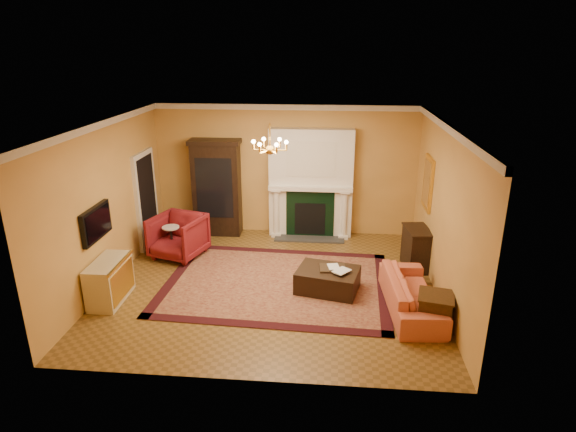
# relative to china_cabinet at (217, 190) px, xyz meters

# --- Properties ---
(floor) EXTENTS (6.00, 5.50, 0.02)m
(floor) POSITION_rel_china_cabinet_xyz_m (1.57, -2.49, -1.08)
(floor) COLOR brown
(floor) RESTS_ON ground
(ceiling) EXTENTS (6.00, 5.50, 0.02)m
(ceiling) POSITION_rel_china_cabinet_xyz_m (1.57, -2.49, 1.94)
(ceiling) COLOR silver
(ceiling) RESTS_ON wall_back
(wall_back) EXTENTS (6.00, 0.02, 3.00)m
(wall_back) POSITION_rel_china_cabinet_xyz_m (1.57, 0.27, 0.43)
(wall_back) COLOR gold
(wall_back) RESTS_ON floor
(wall_front) EXTENTS (6.00, 0.02, 3.00)m
(wall_front) POSITION_rel_china_cabinet_xyz_m (1.57, -5.25, 0.43)
(wall_front) COLOR gold
(wall_front) RESTS_ON floor
(wall_left) EXTENTS (0.02, 5.50, 3.00)m
(wall_left) POSITION_rel_china_cabinet_xyz_m (-1.44, -2.49, 0.43)
(wall_left) COLOR gold
(wall_left) RESTS_ON floor
(wall_right) EXTENTS (0.02, 5.50, 3.00)m
(wall_right) POSITION_rel_china_cabinet_xyz_m (4.58, -2.49, 0.43)
(wall_right) COLOR gold
(wall_right) RESTS_ON floor
(fireplace) EXTENTS (1.90, 0.70, 2.50)m
(fireplace) POSITION_rel_china_cabinet_xyz_m (2.17, 0.08, 0.13)
(fireplace) COLOR white
(fireplace) RESTS_ON wall_back
(crown_molding) EXTENTS (6.00, 5.50, 0.12)m
(crown_molding) POSITION_rel_china_cabinet_xyz_m (1.57, -1.53, 1.87)
(crown_molding) COLOR silver
(crown_molding) RESTS_ON ceiling
(doorway) EXTENTS (0.08, 1.05, 2.10)m
(doorway) POSITION_rel_china_cabinet_xyz_m (-1.39, -0.79, -0.02)
(doorway) COLOR silver
(doorway) RESTS_ON wall_left
(tv_panel) EXTENTS (0.09, 0.95, 0.58)m
(tv_panel) POSITION_rel_china_cabinet_xyz_m (-1.38, -3.09, 0.28)
(tv_panel) COLOR black
(tv_panel) RESTS_ON wall_left
(gilt_mirror) EXTENTS (0.06, 0.76, 1.05)m
(gilt_mirror) POSITION_rel_china_cabinet_xyz_m (4.53, -1.09, 0.58)
(gilt_mirror) COLOR gold
(gilt_mirror) RESTS_ON wall_right
(chandelier) EXTENTS (0.63, 0.55, 0.53)m
(chandelier) POSITION_rel_china_cabinet_xyz_m (1.57, -2.49, 1.54)
(chandelier) COLOR gold
(chandelier) RESTS_ON ceiling
(oriental_rug) EXTENTS (4.28, 3.29, 0.02)m
(oriental_rug) POSITION_rel_china_cabinet_xyz_m (1.66, -2.45, -1.06)
(oriental_rug) COLOR #4B1210
(oriental_rug) RESTS_ON floor
(china_cabinet) EXTENTS (1.08, 0.51, 2.14)m
(china_cabinet) POSITION_rel_china_cabinet_xyz_m (0.00, 0.00, 0.00)
(china_cabinet) COLOR black
(china_cabinet) RESTS_ON floor
(wingback_armchair) EXTENTS (1.20, 1.16, 1.00)m
(wingback_armchair) POSITION_rel_china_cabinet_xyz_m (-0.53, -1.41, -0.57)
(wingback_armchair) COLOR maroon
(wingback_armchair) RESTS_ON floor
(pedestal_table) EXTENTS (0.36, 0.36, 0.64)m
(pedestal_table) POSITION_rel_china_cabinet_xyz_m (-0.70, -1.35, -0.70)
(pedestal_table) COLOR black
(pedestal_table) RESTS_ON floor
(commode) EXTENTS (0.49, 1.00, 0.74)m
(commode) POSITION_rel_china_cabinet_xyz_m (-1.16, -3.32, -0.70)
(commode) COLOR beige
(commode) RESTS_ON floor
(coral_sofa) EXTENTS (0.72, 2.02, 0.78)m
(coral_sofa) POSITION_rel_china_cabinet_xyz_m (4.02, -3.17, -0.68)
(coral_sofa) COLOR #C1563D
(coral_sofa) RESTS_ON floor
(end_table) EXTENTS (0.59, 0.59, 0.57)m
(end_table) POSITION_rel_china_cabinet_xyz_m (4.29, -3.75, -0.78)
(end_table) COLOR #3E2310
(end_table) RESTS_ON floor
(console_table) EXTENTS (0.50, 0.77, 0.81)m
(console_table) POSITION_rel_china_cabinet_xyz_m (4.35, -1.53, -0.66)
(console_table) COLOR black
(console_table) RESTS_ON floor
(leather_ottoman) EXTENTS (1.22, 1.00, 0.40)m
(leather_ottoman) POSITION_rel_china_cabinet_xyz_m (2.61, -2.64, -0.85)
(leather_ottoman) COLOR black
(leather_ottoman) RESTS_ON oriental_rug
(ottoman_tray) EXTENTS (0.49, 0.39, 0.03)m
(ottoman_tray) POSITION_rel_china_cabinet_xyz_m (2.69, -2.59, -0.64)
(ottoman_tray) COLOR black
(ottoman_tray) RESTS_ON leather_ottoman
(book_a) EXTENTS (0.20, 0.06, 0.26)m
(book_a) POSITION_rel_china_cabinet_xyz_m (2.61, -2.62, -0.49)
(book_a) COLOR gray
(book_a) RESTS_ON ottoman_tray
(book_b) EXTENTS (0.19, 0.16, 0.31)m
(book_b) POSITION_rel_china_cabinet_xyz_m (2.77, -2.69, -0.47)
(book_b) COLOR gray
(book_b) RESTS_ON ottoman_tray
(topiary_left) EXTENTS (0.18, 0.18, 0.47)m
(topiary_left) POSITION_rel_china_cabinet_xyz_m (1.57, 0.04, 0.42)
(topiary_left) COLOR gray
(topiary_left) RESTS_ON fireplace
(topiary_right) EXTENTS (0.16, 0.16, 0.44)m
(topiary_right) POSITION_rel_china_cabinet_xyz_m (2.88, 0.04, 0.40)
(topiary_right) COLOR gray
(topiary_right) RESTS_ON fireplace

